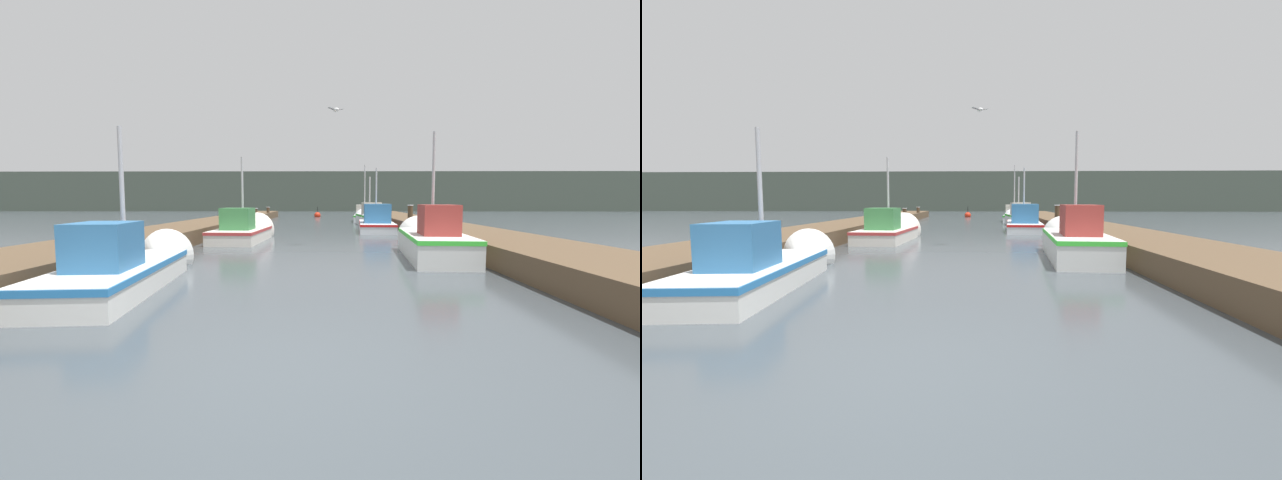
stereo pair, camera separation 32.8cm
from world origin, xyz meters
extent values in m
plane|color=#3D4449|center=(0.00, 0.00, 0.00)|extent=(200.00, 200.00, 0.00)
cube|color=brown|center=(-5.35, 16.00, 0.26)|extent=(2.57, 40.00, 0.53)
cube|color=brown|center=(5.35, 16.00, 0.26)|extent=(2.57, 40.00, 0.53)
cube|color=#424C42|center=(0.00, 61.98, 2.68)|extent=(120.00, 16.00, 5.35)
cube|color=silver|center=(-3.16, 3.54, 0.23)|extent=(1.70, 4.28, 0.47)
cube|color=#2872B6|center=(-3.16, 3.54, 0.41)|extent=(1.73, 4.31, 0.10)
cone|color=silver|center=(-3.40, 6.08, 0.23)|extent=(1.33, 1.03, 1.25)
cube|color=#2D6699|center=(-3.12, 3.02, 0.83)|extent=(0.97, 1.25, 0.73)
cylinder|color=#B2B2B7|center=(-3.19, 3.85, 1.64)|extent=(0.08, 0.08, 2.34)
cube|color=silver|center=(3.23, 7.68, 0.34)|extent=(1.76, 4.44, 0.68)
cube|color=#3ED53B|center=(3.23, 7.68, 0.62)|extent=(1.79, 4.48, 0.10)
cone|color=silver|center=(3.43, 10.32, 0.34)|extent=(1.43, 1.05, 1.36)
cube|color=#99332D|center=(3.19, 7.13, 1.05)|extent=(0.97, 1.37, 0.75)
cylinder|color=#B2B2B7|center=(3.25, 8.00, 2.02)|extent=(0.08, 0.08, 2.68)
cube|color=silver|center=(-2.78, 12.16, 0.24)|extent=(1.79, 3.86, 0.48)
cube|color=#BB3737|center=(-2.78, 12.16, 0.42)|extent=(1.82, 3.90, 0.10)
cone|color=silver|center=(-2.66, 14.51, 0.24)|extent=(1.57, 0.99, 1.52)
cube|color=#387A42|center=(-2.80, 11.69, 0.87)|extent=(1.10, 1.18, 0.77)
cylinder|color=#B2B2B7|center=(-2.76, 12.44, 1.81)|extent=(0.08, 0.08, 2.65)
cube|color=silver|center=(2.88, 17.74, 0.23)|extent=(1.98, 5.16, 0.45)
cube|color=red|center=(2.88, 17.74, 0.39)|extent=(2.01, 5.20, 0.10)
cone|color=silver|center=(3.09, 20.77, 0.23)|extent=(1.62, 1.11, 1.55)
cube|color=#2D6699|center=(2.84, 17.11, 0.90)|extent=(1.37, 1.97, 0.89)
cylinder|color=#B2B2B7|center=(2.91, 18.12, 1.80)|extent=(0.08, 0.08, 2.69)
cube|color=silver|center=(3.08, 22.64, 0.33)|extent=(1.52, 3.73, 0.66)
cube|color=#149C12|center=(3.08, 22.64, 0.60)|extent=(1.55, 3.76, 0.10)
cone|color=silver|center=(2.96, 24.94, 0.33)|extent=(1.31, 1.01, 1.27)
cube|color=#B2AD9E|center=(3.11, 22.18, 1.03)|extent=(1.12, 1.22, 0.74)
cylinder|color=#B2B2B7|center=(3.07, 22.92, 1.81)|extent=(0.08, 0.08, 2.30)
cube|color=silver|center=(3.13, 27.04, 0.25)|extent=(1.81, 3.94, 0.50)
cube|color=green|center=(3.13, 27.04, 0.44)|extent=(1.84, 3.97, 0.10)
cone|color=silver|center=(3.34, 29.32, 0.25)|extent=(1.45, 0.88, 1.38)
cube|color=#B2AD9E|center=(3.09, 26.57, 0.85)|extent=(1.27, 1.43, 0.71)
cylinder|color=#B2B2B7|center=(3.16, 27.33, 2.27)|extent=(0.08, 0.08, 3.55)
cylinder|color=#473523|center=(4.03, 14.99, 0.65)|extent=(0.22, 0.22, 1.30)
cylinder|color=silver|center=(4.03, 14.99, 1.32)|extent=(0.25, 0.25, 0.04)
cylinder|color=#473523|center=(-4.22, 30.26, 0.48)|extent=(0.24, 0.24, 0.95)
cylinder|color=silver|center=(-4.22, 30.26, 0.97)|extent=(0.28, 0.28, 0.04)
cylinder|color=#473523|center=(-4.19, 24.02, 0.49)|extent=(0.25, 0.25, 0.98)
cylinder|color=silver|center=(-4.19, 24.02, 1.00)|extent=(0.29, 0.29, 0.04)
sphere|color=red|center=(-0.40, 35.01, 0.16)|extent=(0.58, 0.58, 0.58)
cylinder|color=black|center=(-0.40, 35.01, 0.70)|extent=(0.06, 0.06, 0.50)
ellipsoid|color=white|center=(0.69, 10.44, 4.43)|extent=(0.26, 0.31, 0.12)
cube|color=gray|center=(0.81, 10.51, 4.45)|extent=(0.30, 0.24, 0.07)
cube|color=gray|center=(0.57, 10.37, 4.45)|extent=(0.30, 0.24, 0.07)
camera|label=1|loc=(0.37, -3.60, 1.55)|focal=24.00mm
camera|label=2|loc=(0.70, -3.59, 1.55)|focal=24.00mm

